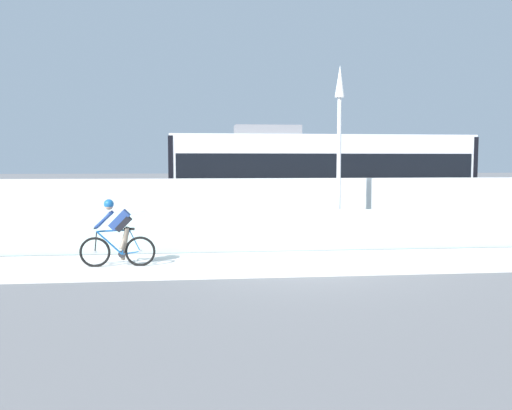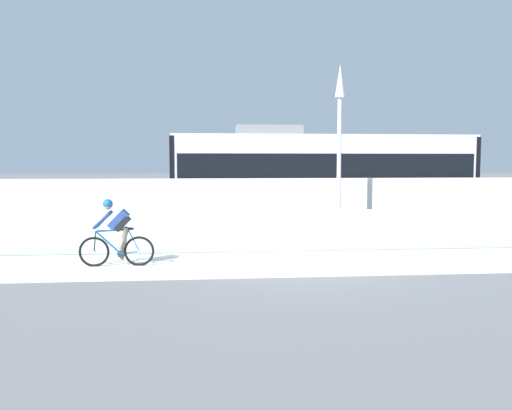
{
  "view_description": "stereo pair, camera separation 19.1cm",
  "coord_description": "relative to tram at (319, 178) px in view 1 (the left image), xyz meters",
  "views": [
    {
      "loc": [
        -2.4,
        -12.77,
        2.49
      ],
      "look_at": [
        -0.78,
        2.35,
        1.25
      ],
      "focal_mm": 37.48,
      "sensor_mm": 36.0,
      "label": 1
    },
    {
      "loc": [
        -2.21,
        -12.79,
        2.49
      ],
      "look_at": [
        -0.78,
        2.35,
        1.25
      ],
      "focal_mm": 37.48,
      "sensor_mm": 36.0,
      "label": 2
    }
  ],
  "objects": [
    {
      "name": "tram",
      "position": [
        0.0,
        0.0,
        0.0
      ],
      "size": [
        11.06,
        2.54,
        3.81
      ],
      "color": "silver",
      "rests_on": "ground"
    },
    {
      "name": "cyclist_on_bike",
      "position": [
        -6.41,
        -6.85,
        -1.11
      ],
      "size": [
        1.77,
        0.58,
        1.61
      ],
      "color": "black",
      "rests_on": "ground"
    },
    {
      "name": "tram_rail_far",
      "position": [
        -2.09,
        0.72,
        -1.89
      ],
      "size": [
        32.0,
        0.08,
        0.01
      ],
      "primitive_type": "cube",
      "color": "#595654",
      "rests_on": "ground"
    },
    {
      "name": "concrete_barrier_wall",
      "position": [
        -2.09,
        -3.2,
        -0.91
      ],
      "size": [
        32.0,
        0.36,
        1.97
      ],
      "primitive_type": "cube",
      "color": "silver",
      "rests_on": "ground"
    },
    {
      "name": "ground_plane",
      "position": [
        -2.09,
        -6.85,
        -1.89
      ],
      "size": [
        200.0,
        200.0,
        0.0
      ],
      "primitive_type": "plane",
      "color": "slate"
    },
    {
      "name": "tram_rail_near",
      "position": [
        -2.09,
        -0.72,
        -1.89
      ],
      "size": [
        32.0,
        0.08,
        0.01
      ],
      "primitive_type": "cube",
      "color": "#595654",
      "rests_on": "ground"
    },
    {
      "name": "glass_parapet",
      "position": [
        -2.09,
        -5.0,
        -1.32
      ],
      "size": [
        32.0,
        0.05,
        1.14
      ],
      "primitive_type": "cube",
      "color": "silver",
      "rests_on": "ground"
    },
    {
      "name": "lamp_post_antenna",
      "position": [
        -0.51,
        -4.7,
        1.4
      ],
      "size": [
        0.28,
        0.28,
        5.2
      ],
      "color": "gray",
      "rests_on": "ground"
    },
    {
      "name": "bike_path_deck",
      "position": [
        -2.09,
        -6.85,
        -1.89
      ],
      "size": [
        32.0,
        3.2,
        0.01
      ],
      "primitive_type": "cube",
      "color": "silver",
      "rests_on": "ground"
    }
  ]
}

